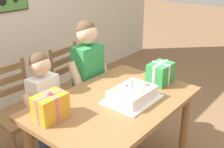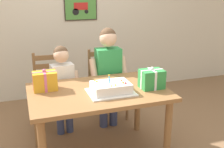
{
  "view_description": "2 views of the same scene",
  "coord_description": "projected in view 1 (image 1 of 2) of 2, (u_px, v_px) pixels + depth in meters",
  "views": [
    {
      "loc": [
        -1.51,
        -1.22,
        1.78
      ],
      "look_at": [
        0.16,
        0.16,
        0.87
      ],
      "focal_mm": 43.81,
      "sensor_mm": 36.0,
      "label": 1
    },
    {
      "loc": [
        -0.69,
        -2.47,
        1.73
      ],
      "look_at": [
        0.14,
        -0.01,
        0.89
      ],
      "focal_mm": 44.45,
      "sensor_mm": 36.0,
      "label": 2
    }
  ],
  "objects": [
    {
      "name": "gift_box_red_large",
      "position": [
        51.0,
        107.0,
        1.91
      ],
      "size": [
        0.23,
        0.16,
        0.22
      ],
      "color": "gold",
      "rests_on": "dining_table"
    },
    {
      "name": "dining_table",
      "position": [
        114.0,
        111.0,
        2.23
      ],
      "size": [
        1.35,
        0.89,
        0.73
      ],
      "color": "olive",
      "rests_on": "ground"
    },
    {
      "name": "birthday_cake",
      "position": [
        132.0,
        95.0,
        2.18
      ],
      "size": [
        0.44,
        0.34,
        0.19
      ],
      "color": "white",
      "rests_on": "dining_table"
    },
    {
      "name": "gift_box_beside_cake",
      "position": [
        160.0,
        73.0,
        2.47
      ],
      "size": [
        0.24,
        0.18,
        0.22
      ],
      "color": "#2D8E42",
      "rests_on": "dining_table"
    },
    {
      "name": "chair_left",
      "position": [
        18.0,
        112.0,
        2.54
      ],
      "size": [
        0.44,
        0.44,
        0.92
      ],
      "color": "brown",
      "rests_on": "ground"
    },
    {
      "name": "chair_right",
      "position": [
        75.0,
        86.0,
        3.06
      ],
      "size": [
        0.46,
        0.46,
        0.92
      ],
      "color": "brown",
      "rests_on": "ground"
    },
    {
      "name": "child_older",
      "position": [
        88.0,
        69.0,
        2.73
      ],
      "size": [
        0.45,
        0.25,
        1.26
      ],
      "color": "#38426B",
      "rests_on": "ground"
    },
    {
      "name": "child_younger",
      "position": [
        44.0,
        99.0,
        2.37
      ],
      "size": [
        0.4,
        0.24,
        1.08
      ],
      "color": "#38426B",
      "rests_on": "ground"
    }
  ]
}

